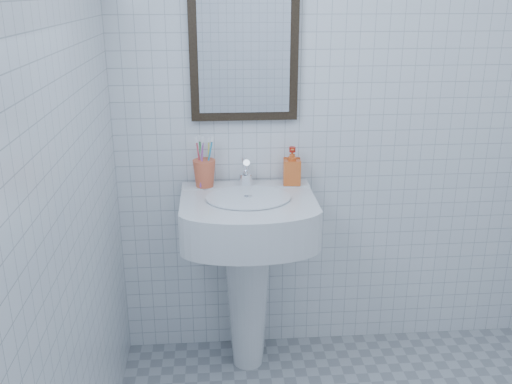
{
  "coord_description": "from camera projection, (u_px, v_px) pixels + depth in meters",
  "views": [
    {
      "loc": [
        -0.63,
        -1.48,
        1.82
      ],
      "look_at": [
        -0.44,
        0.86,
        0.99
      ],
      "focal_mm": 40.0,
      "sensor_mm": 36.0,
      "label": 1
    }
  ],
  "objects": [
    {
      "name": "wall_back",
      "position": [
        342.0,
        115.0,
        2.76
      ],
      "size": [
        2.2,
        0.02,
        2.5
      ],
      "primitive_type": "cube",
      "color": "white",
      "rests_on": "ground"
    },
    {
      "name": "faucet",
      "position": [
        246.0,
        174.0,
        2.71
      ],
      "size": [
        0.06,
        0.13,
        0.15
      ],
      "color": "white",
      "rests_on": "washbasin"
    },
    {
      "name": "soap_dispenser",
      "position": [
        292.0,
        166.0,
        2.73
      ],
      "size": [
        0.09,
        0.09,
        0.18
      ],
      "primitive_type": "imported",
      "rotation": [
        0.0,
        0.0,
        -0.08
      ],
      "color": "red",
      "rests_on": "washbasin"
    },
    {
      "name": "toothbrush_cup",
      "position": [
        204.0,
        173.0,
        2.71
      ],
      "size": [
        0.12,
        0.12,
        0.13
      ],
      "primitive_type": null,
      "rotation": [
        0.0,
        0.0,
        0.1
      ],
      "color": "#DC5C39",
      "rests_on": "washbasin"
    },
    {
      "name": "wall_mirror",
      "position": [
        244.0,
        53.0,
        2.6
      ],
      "size": [
        0.5,
        0.04,
        0.62
      ],
      "color": "black",
      "rests_on": "wall_back"
    },
    {
      "name": "wall_left",
      "position": [
        40.0,
        213.0,
        1.55
      ],
      "size": [
        0.02,
        2.4,
        2.5
      ],
      "primitive_type": "cube",
      "color": "white",
      "rests_on": "ground"
    },
    {
      "name": "washbasin",
      "position": [
        248.0,
        253.0,
        2.73
      ],
      "size": [
        0.61,
        0.45,
        0.94
      ],
      "color": "silver",
      "rests_on": "ground"
    }
  ]
}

